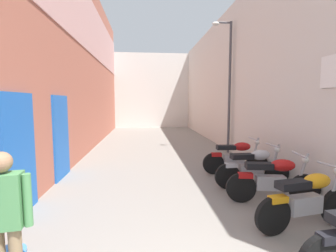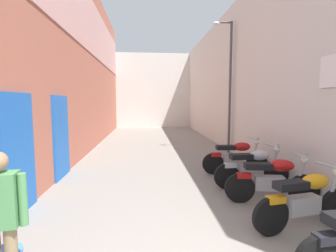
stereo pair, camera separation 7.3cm
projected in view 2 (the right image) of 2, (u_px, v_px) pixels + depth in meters
ground_plane at (163, 161)px, 8.37m from camera, size 34.15×34.15×0.00m
building_left at (82, 60)px, 9.67m from camera, size 0.45×18.15×7.26m
building_right at (232, 80)px, 10.33m from camera, size 0.45×18.15×5.87m
building_far_end at (153, 91)px, 20.05m from camera, size 8.73×2.00×5.77m
motorcycle_second at (305, 199)px, 3.87m from camera, size 1.84×0.58×1.04m
motorcycle_third at (272, 179)px, 4.88m from camera, size 1.84×0.58×1.04m
motorcycle_fourth at (252, 167)px, 5.79m from camera, size 1.85×0.58×1.04m
motorcycle_fifth at (236, 157)px, 6.88m from camera, size 1.85×0.58×1.04m
pedestrian_by_doorway at (0, 217)px, 2.38m from camera, size 0.52×0.24×1.57m
street_lamp at (228, 78)px, 9.54m from camera, size 0.79×0.18×5.09m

